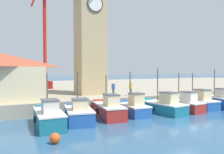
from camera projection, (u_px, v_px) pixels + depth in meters
ground_plane at (188, 127)px, 16.54m from camera, size 300.00×300.00×0.00m
quay_wharf at (78, 89)px, 41.98m from camera, size 120.00×40.00×1.29m
fishing_boat_far_left at (49, 117)px, 16.62m from camera, size 2.06×5.20×4.07m
fishing_boat_left_outer at (79, 113)px, 18.09m from camera, size 2.78×4.82×4.18m
fishing_boat_left_inner at (108, 109)px, 19.89m from camera, size 2.48×5.28×3.84m
fishing_boat_mid_left at (133, 107)px, 20.91m from camera, size 2.05×4.24×4.12m
fishing_boat_center at (163, 106)px, 21.89m from camera, size 2.75×5.33×4.46m
fishing_boat_mid_right at (183, 104)px, 23.04m from camera, size 2.32×4.63×3.98m
fishing_boat_right_inner at (197, 102)px, 24.74m from camera, size 2.25×5.23×3.91m
fishing_boat_right_outer at (218, 100)px, 25.17m from camera, size 2.49×4.60×4.43m
clock_tower at (90, 28)px, 27.31m from camera, size 3.83×3.83×17.26m
port_crane_near at (44, 44)px, 35.22m from camera, size 2.30×10.26×18.34m
mooring_buoy at (55, 138)px, 12.78m from camera, size 0.63×0.63×0.63m
dock_worker_near_tower at (113, 89)px, 24.93m from camera, size 0.34×0.22×1.62m
dock_worker_along_quay at (131, 88)px, 25.58m from camera, size 0.34×0.22×1.62m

